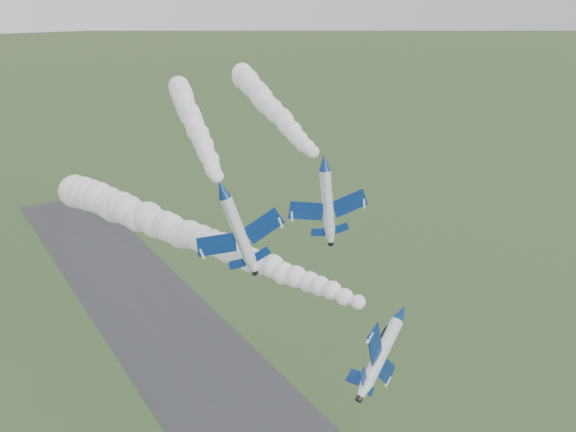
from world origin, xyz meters
name	(u,v)px	position (x,y,z in m)	size (l,w,h in m)	color
runway	(239,415)	(0.00, 30.00, 0.02)	(24.00, 260.00, 0.04)	#323234
jet_lead	(402,313)	(5.95, -1.01, 31.56)	(6.95, 12.02, 8.83)	silver
smoke_trail_jet_lead	(196,238)	(-6.48, 28.64, 33.33)	(5.38, 58.51, 5.38)	silver
jet_pair_left	(222,189)	(-7.57, 17.03, 43.74)	(10.79, 13.14, 4.38)	silver
smoke_trail_jet_pair_left	(192,118)	(4.75, 54.63, 44.69)	(4.54, 71.74, 4.54)	silver
jet_pair_right	(324,162)	(7.09, 16.81, 45.08)	(10.89, 12.67, 3.25)	silver
smoke_trail_jet_pair_right	(268,104)	(19.43, 53.37, 46.09)	(4.91, 70.56, 4.91)	silver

